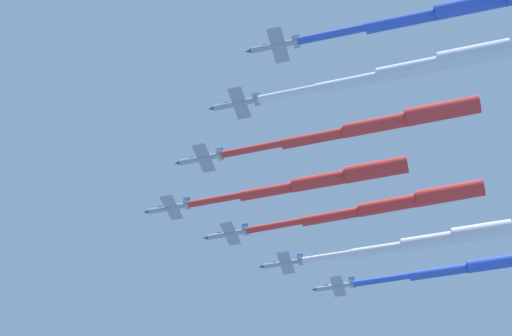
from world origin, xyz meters
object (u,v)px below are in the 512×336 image
object	(u,v)px
jet_lead	(322,180)
jet_port_outer	(476,4)
jet_starboard_mid	(430,240)
jet_port_inner	(379,124)
jet_starboard_inner	(392,204)
jet_port_mid	(412,68)
jet_starboard_outer	(501,262)

from	to	relation	value
jet_lead	jet_port_outer	xyz separation A→B (m)	(26.65, -38.91, 1.09)
jet_starboard_mid	jet_port_outer	bearing A→B (deg)	-87.04
jet_starboard_mid	jet_port_outer	distance (m)	57.43
jet_port_inner	jet_starboard_inner	size ratio (longest dim) A/B	1.01
jet_port_inner	jet_port_outer	bearing A→B (deg)	-58.22
jet_port_mid	jet_starboard_outer	bearing A→B (deg)	65.45
jet_lead	jet_starboard_outer	bearing A→B (deg)	33.42
jet_lead	jet_starboard_inner	size ratio (longest dim) A/B	0.92
jet_lead	jet_starboard_mid	distance (m)	30.03
jet_lead	jet_port_inner	size ratio (longest dim) A/B	0.92
jet_port_mid	jet_starboard_mid	size ratio (longest dim) A/B	1.03
jet_port_inner	jet_lead	bearing A→B (deg)	128.90
jet_port_outer	jet_starboard_outer	xyz separation A→B (m)	(13.74, 65.55, 0.42)
jet_lead	jet_port_inner	bearing A→B (deg)	-51.10
jet_port_mid	jet_starboard_outer	world-z (taller)	jet_starboard_outer
jet_lead	jet_port_outer	world-z (taller)	jet_port_outer
jet_starboard_outer	jet_port_inner	bearing A→B (deg)	-126.17
jet_port_mid	jet_port_outer	xyz separation A→B (m)	(10.24, -13.07, -0.06)
jet_starboard_inner	jet_port_outer	xyz separation A→B (m)	(11.83, -46.99, 0.04)
jet_port_mid	jet_port_outer	distance (m)	16.60
jet_port_mid	jet_port_inner	bearing A→B (deg)	113.98
jet_port_inner	jet_starboard_outer	bearing A→B (deg)	53.83
jet_starboard_outer	jet_lead	bearing A→B (deg)	-146.58
jet_port_outer	jet_starboard_outer	distance (m)	66.98
jet_lead	jet_starboard_inner	world-z (taller)	jet_starboard_inner
jet_port_inner	jet_port_outer	distance (m)	29.78
jet_lead	jet_port_mid	bearing A→B (deg)	-57.57
jet_lead	jet_port_mid	xyz separation A→B (m)	(16.41, -25.83, 1.15)
jet_lead	jet_starboard_outer	world-z (taller)	jet_starboard_outer
jet_starboard_mid	jet_starboard_outer	bearing A→B (deg)	26.15
jet_port_mid	jet_starboard_mid	xyz separation A→B (m)	(7.27, 44.28, -0.59)
jet_port_mid	jet_lead	bearing A→B (deg)	122.43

